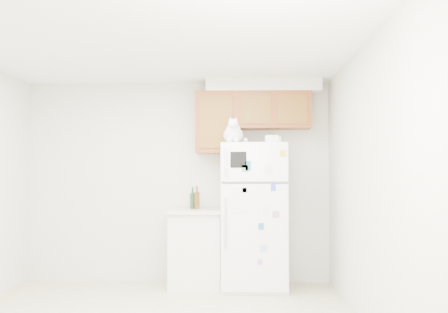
{
  "coord_description": "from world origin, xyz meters",
  "views": [
    {
      "loc": [
        0.79,
        -4.59,
        1.29
      ],
      "look_at": [
        0.6,
        1.55,
        1.55
      ],
      "focal_mm": 42.0,
      "sensor_mm": 36.0,
      "label": 1
    }
  ],
  "objects_px": {
    "base_counter": "(196,248)",
    "bottle_amber": "(197,197)",
    "storage_box_back": "(273,141)",
    "bottle_green": "(193,198)",
    "refrigerator": "(254,216)",
    "storage_box_front": "(272,139)",
    "cat": "(233,133)"
  },
  "relations": [
    {
      "from": "refrigerator",
      "to": "base_counter",
      "type": "bearing_deg",
      "value": 173.91
    },
    {
      "from": "refrigerator",
      "to": "bottle_green",
      "type": "bearing_deg",
      "value": 163.07
    },
    {
      "from": "cat",
      "to": "storage_box_front",
      "type": "xyz_separation_m",
      "value": [
        0.44,
        0.06,
        -0.06
      ]
    },
    {
      "from": "base_counter",
      "to": "bottle_amber",
      "type": "bearing_deg",
      "value": 89.1
    },
    {
      "from": "refrigerator",
      "to": "storage_box_back",
      "type": "distance_m",
      "value": 0.94
    },
    {
      "from": "refrigerator",
      "to": "cat",
      "type": "xyz_separation_m",
      "value": [
        -0.24,
        -0.21,
        0.96
      ]
    },
    {
      "from": "refrigerator",
      "to": "storage_box_back",
      "type": "height_order",
      "value": "storage_box_back"
    },
    {
      "from": "base_counter",
      "to": "bottle_amber",
      "type": "height_order",
      "value": "bottle_amber"
    },
    {
      "from": "cat",
      "to": "bottle_green",
      "type": "distance_m",
      "value": 1.01
    },
    {
      "from": "storage_box_front",
      "to": "bottle_amber",
      "type": "distance_m",
      "value": 1.18
    },
    {
      "from": "base_counter",
      "to": "storage_box_front",
      "type": "bearing_deg",
      "value": -13.95
    },
    {
      "from": "cat",
      "to": "bottle_green",
      "type": "height_order",
      "value": "cat"
    },
    {
      "from": "cat",
      "to": "storage_box_front",
      "type": "bearing_deg",
      "value": 7.3
    },
    {
      "from": "base_counter",
      "to": "storage_box_back",
      "type": "xyz_separation_m",
      "value": [
        0.92,
        0.06,
        1.29
      ]
    },
    {
      "from": "base_counter",
      "to": "bottle_green",
      "type": "distance_m",
      "value": 0.61
    },
    {
      "from": "storage_box_back",
      "to": "storage_box_front",
      "type": "relative_size",
      "value": 1.2
    },
    {
      "from": "cat",
      "to": "bottle_amber",
      "type": "bearing_deg",
      "value": 138.29
    },
    {
      "from": "storage_box_back",
      "to": "bottle_green",
      "type": "relative_size",
      "value": 0.68
    },
    {
      "from": "base_counter",
      "to": "bottle_green",
      "type": "height_order",
      "value": "bottle_green"
    },
    {
      "from": "refrigerator",
      "to": "bottle_green",
      "type": "relative_size",
      "value": 6.4
    },
    {
      "from": "base_counter",
      "to": "cat",
      "type": "bearing_deg",
      "value": -31.73
    },
    {
      "from": "refrigerator",
      "to": "storage_box_front",
      "type": "xyz_separation_m",
      "value": [
        0.21,
        -0.15,
        0.89
      ]
    },
    {
      "from": "refrigerator",
      "to": "bottle_green",
      "type": "distance_m",
      "value": 0.8
    },
    {
      "from": "storage_box_back",
      "to": "base_counter",
      "type": "bearing_deg",
      "value": 172.37
    },
    {
      "from": "storage_box_front",
      "to": "bottle_green",
      "type": "distance_m",
      "value": 1.24
    },
    {
      "from": "refrigerator",
      "to": "cat",
      "type": "relative_size",
      "value": 4.12
    },
    {
      "from": "storage_box_back",
      "to": "bottle_amber",
      "type": "relative_size",
      "value": 0.64
    },
    {
      "from": "cat",
      "to": "bottle_amber",
      "type": "xyz_separation_m",
      "value": [
        -0.45,
        0.4,
        -0.75
      ]
    },
    {
      "from": "storage_box_front",
      "to": "refrigerator",
      "type": "bearing_deg",
      "value": 145.26
    },
    {
      "from": "base_counter",
      "to": "cat",
      "type": "relative_size",
      "value": 2.23
    },
    {
      "from": "bottle_green",
      "to": "storage_box_front",
      "type": "bearing_deg",
      "value": -21.54
    },
    {
      "from": "refrigerator",
      "to": "bottle_amber",
      "type": "relative_size",
      "value": 6.05
    }
  ]
}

